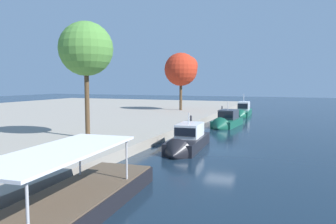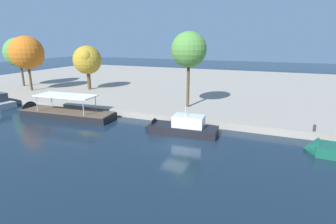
# 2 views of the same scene
# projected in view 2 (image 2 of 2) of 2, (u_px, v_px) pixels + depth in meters

# --- Properties ---
(ground_plane) EXTENTS (220.00, 220.00, 0.00)m
(ground_plane) POSITION_uv_depth(u_px,v_px,m) (175.00, 143.00, 26.68)
(ground_plane) COLOR #142333
(dock_promenade) EXTENTS (120.00, 55.00, 0.83)m
(dock_promenade) POSITION_uv_depth(u_px,v_px,m) (230.00, 86.00, 56.56)
(dock_promenade) COLOR gray
(dock_promenade) RESTS_ON ground_plane
(tour_boat_1) EXTENTS (14.44, 4.30, 4.36)m
(tour_boat_1) POSITION_uv_depth(u_px,v_px,m) (60.00, 114.00, 35.73)
(tour_boat_1) COLOR black
(tour_boat_1) RESTS_ON ground_plane
(motor_yacht_2) EXTENTS (8.52, 2.90, 4.05)m
(motor_yacht_2) POSITION_uv_depth(u_px,v_px,m) (178.00, 128.00, 29.24)
(motor_yacht_2) COLOR black
(motor_yacht_2) RESTS_ON ground_plane
(mooring_bollard_0) EXTENTS (0.31, 0.31, 0.76)m
(mooring_bollard_0) POSITION_uv_depth(u_px,v_px,m) (315.00, 128.00, 27.54)
(mooring_bollard_0) COLOR #2D2D33
(mooring_bollard_0) RESTS_ON dock_promenade
(tree_0) EXTENTS (5.98, 5.98, 9.98)m
(tree_0) POSITION_uv_depth(u_px,v_px,m) (28.00, 53.00, 48.12)
(tree_0) COLOR #4C3823
(tree_0) RESTS_ON dock_promenade
(tree_2) EXTENTS (5.28, 5.28, 8.22)m
(tree_2) POSITION_uv_depth(u_px,v_px,m) (87.00, 60.00, 49.39)
(tree_2) COLOR #4C3823
(tree_2) RESTS_ON dock_promenade
(tree_3) EXTENTS (4.82, 4.82, 10.40)m
(tree_3) POSITION_uv_depth(u_px,v_px,m) (188.00, 50.00, 35.74)
(tree_3) COLOR #4C3823
(tree_3) RESTS_ON dock_promenade
(tree_4) EXTENTS (5.87, 6.26, 9.80)m
(tree_4) POSITION_uv_depth(u_px,v_px,m) (21.00, 52.00, 53.01)
(tree_4) COLOR #4C3823
(tree_4) RESTS_ON dock_promenade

